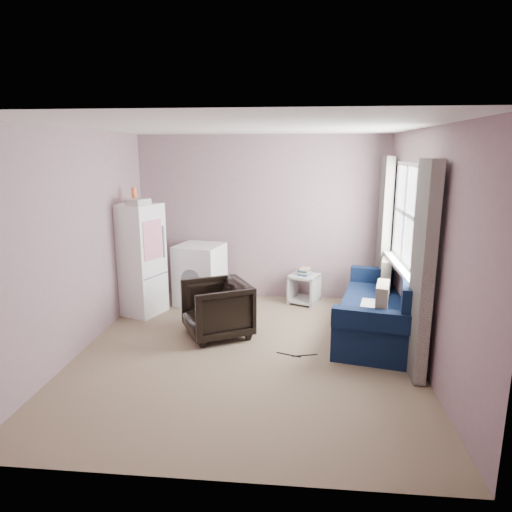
{
  "coord_description": "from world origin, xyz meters",
  "views": [
    {
      "loc": [
        0.57,
        -4.82,
        2.26
      ],
      "look_at": [
        0.05,
        0.6,
        1.0
      ],
      "focal_mm": 32.0,
      "sensor_mm": 36.0,
      "label": 1
    }
  ],
  "objects_px": {
    "armchair": "(217,306)",
    "fridge": "(140,259)",
    "side_table": "(304,287)",
    "sofa": "(383,311)",
    "washing_machine": "(200,273)"
  },
  "relations": [
    {
      "from": "side_table",
      "to": "armchair",
      "type": "bearing_deg",
      "value": -128.71
    },
    {
      "from": "armchair",
      "to": "fridge",
      "type": "bearing_deg",
      "value": -148.73
    },
    {
      "from": "armchair",
      "to": "side_table",
      "type": "height_order",
      "value": "armchair"
    },
    {
      "from": "armchair",
      "to": "fridge",
      "type": "xyz_separation_m",
      "value": [
        -1.21,
        0.71,
        0.41
      ]
    },
    {
      "from": "washing_machine",
      "to": "side_table",
      "type": "height_order",
      "value": "washing_machine"
    },
    {
      "from": "armchair",
      "to": "washing_machine",
      "type": "xyz_separation_m",
      "value": [
        -0.48,
        1.22,
        0.09
      ]
    },
    {
      "from": "fridge",
      "to": "side_table",
      "type": "bearing_deg",
      "value": 37.12
    },
    {
      "from": "side_table",
      "to": "sofa",
      "type": "xyz_separation_m",
      "value": [
        0.97,
        -1.15,
        0.07
      ]
    },
    {
      "from": "fridge",
      "to": "sofa",
      "type": "relative_size",
      "value": 0.83
    },
    {
      "from": "fridge",
      "to": "washing_machine",
      "type": "bearing_deg",
      "value": 55.85
    },
    {
      "from": "washing_machine",
      "to": "fridge",
      "type": "bearing_deg",
      "value": -133.05
    },
    {
      "from": "armchair",
      "to": "sofa",
      "type": "distance_m",
      "value": 2.07
    },
    {
      "from": "side_table",
      "to": "sofa",
      "type": "distance_m",
      "value": 1.51
    },
    {
      "from": "fridge",
      "to": "sofa",
      "type": "xyz_separation_m",
      "value": [
        3.27,
        -0.51,
        -0.47
      ]
    },
    {
      "from": "washing_machine",
      "to": "sofa",
      "type": "relative_size",
      "value": 0.42
    }
  ]
}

